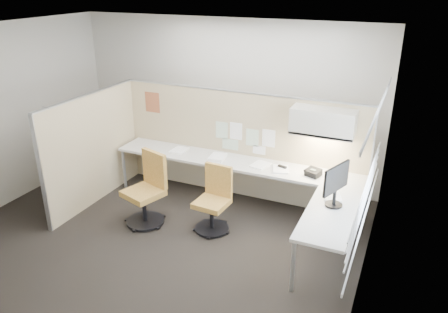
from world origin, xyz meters
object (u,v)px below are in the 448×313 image
at_px(phone, 313,172).
at_px(monitor, 336,183).
at_px(desk, 251,176).
at_px(chair_left, 148,191).
at_px(chair_right, 214,201).

bearing_deg(phone, monitor, -41.50).
distance_m(monitor, phone, 0.94).
distance_m(desk, monitor, 1.59).
relative_size(chair_left, monitor, 1.92).
bearing_deg(phone, desk, -154.67).
height_order(desk, chair_right, chair_right).
xyz_separation_m(desk, phone, (0.92, 0.11, 0.18)).
bearing_deg(chair_right, desk, 71.12).
height_order(monitor, phone, monitor).
bearing_deg(chair_left, phone, 42.98).
xyz_separation_m(chair_left, monitor, (2.64, 0.24, 0.55)).
distance_m(desk, chair_left, 1.56).
relative_size(desk, phone, 15.42).
height_order(chair_left, chair_right, chair_left).
relative_size(chair_left, phone, 4.10).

